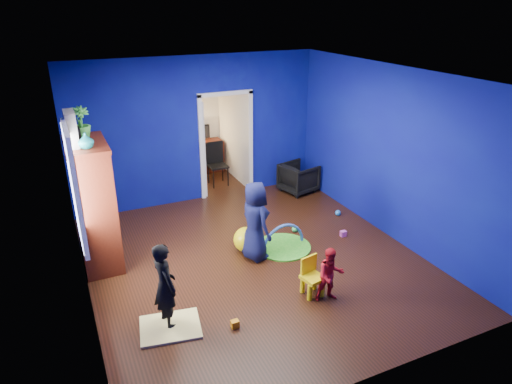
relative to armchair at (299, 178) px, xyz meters
name	(u,v)px	position (x,y,z in m)	size (l,w,h in m)	color
floor	(255,260)	(-2.03, -2.20, -0.31)	(5.00, 5.50, 0.01)	black
ceiling	(255,75)	(-2.03, -2.20, 2.59)	(5.00, 5.50, 0.01)	white
wall_back	(197,131)	(-2.03, 0.55, 1.14)	(5.00, 0.02, 2.90)	#0A0B78
wall_front	(373,268)	(-2.03, -4.95, 1.14)	(5.00, 0.02, 2.90)	#0A0B78
wall_left	(75,205)	(-4.53, -2.20, 1.14)	(0.02, 5.50, 2.90)	#0A0B78
wall_right	(390,154)	(0.47, -2.20, 1.14)	(0.02, 5.50, 2.90)	#0A0B78
alcove	(212,127)	(-1.43, 1.42, 0.94)	(1.00, 1.75, 2.50)	silver
armchair	(299,178)	(0.00, 0.00, 0.00)	(0.67, 0.69, 0.63)	black
child_black	(165,285)	(-3.69, -3.13, 0.27)	(0.42, 0.28, 1.16)	black
child_navy	(255,221)	(-1.99, -2.10, 0.33)	(0.63, 0.41, 1.30)	#0E1636
toddler_red	(330,275)	(-1.52, -3.55, 0.08)	(0.39, 0.30, 0.79)	red
vase	(86,141)	(-4.25, -1.49, 1.76)	(0.21, 0.21, 0.22)	#0B555C
potted_plant	(81,123)	(-4.25, -0.97, 1.88)	(0.26, 0.26, 0.47)	#318832
tv_armoire	(94,205)	(-4.25, -1.19, 0.67)	(0.58, 1.14, 1.96)	#43110B
crt_tv	(97,202)	(-4.21, -1.19, 0.71)	(0.46, 0.70, 0.54)	silver
yellow_blanket	(170,327)	(-3.69, -3.23, -0.30)	(0.75, 0.60, 0.03)	#F2E07A
hopper_ball	(246,240)	(-2.04, -1.85, -0.11)	(0.42, 0.42, 0.42)	yellow
kid_chair	(313,279)	(-1.67, -3.35, -0.06)	(0.28, 0.28, 0.50)	yellow
play_mat	(283,247)	(-1.43, -2.02, -0.30)	(0.93, 0.93, 0.02)	green
toy_arch	(283,246)	(-1.43, -2.02, -0.29)	(0.83, 0.83, 0.05)	#3F8CD8
window_left	(73,188)	(-4.52, -1.85, 1.24)	(0.03, 0.95, 1.55)	white
curtain	(81,193)	(-4.40, -1.30, 0.94)	(0.14, 0.42, 2.40)	slate
doorway	(226,146)	(-1.43, 0.55, 0.74)	(1.16, 0.10, 2.10)	white
study_desk	(204,156)	(-1.43, 2.06, 0.06)	(0.88, 0.44, 0.75)	#3D140A
desk_monitor	(201,132)	(-1.43, 2.18, 0.64)	(0.40, 0.05, 0.32)	black
desk_lamp	(191,135)	(-1.71, 2.12, 0.62)	(0.14, 0.14, 0.14)	#FFD88C
folding_chair	(218,165)	(-1.43, 1.10, 0.15)	(0.40, 0.40, 0.92)	black
book_shelf	(199,86)	(-1.43, 2.17, 1.71)	(0.88, 0.24, 0.04)	white
toy_0	(338,213)	(0.11, -1.36, -0.26)	(0.11, 0.11, 0.11)	blue
toy_1	(235,324)	(-2.93, -3.56, -0.26)	(0.10, 0.08, 0.10)	orange
toy_2	(295,229)	(-0.98, -1.60, -0.26)	(0.11, 0.11, 0.11)	green
toy_3	(343,234)	(-0.28, -2.11, -0.26)	(0.10, 0.08, 0.10)	#DA51BA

